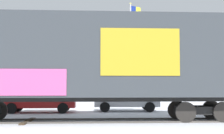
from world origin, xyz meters
name	(u,v)px	position (x,y,z in m)	size (l,w,h in m)	color
ground_plane	(84,122)	(0.00, 0.00, 0.00)	(260.00, 260.00, 0.00)	silver
track	(129,120)	(2.05, -0.13, 0.04)	(59.96, 5.85, 0.08)	#4C4742
freight_car	(89,59)	(0.20, 0.00, 2.89)	(15.46, 3.86, 5.04)	#33383D
flagpole	(132,42)	(4.84, 13.26, 5.68)	(1.16, 0.75, 9.26)	silver
hillside	(74,73)	(-0.07, 65.36, 5.01)	(149.21, 30.71, 14.68)	silver
parked_car_red	(39,98)	(-2.57, 5.36, 0.88)	(4.50, 2.08, 1.75)	#B21E1E
parked_car_white	(126,99)	(2.96, 5.78, 0.79)	(4.32, 2.40, 1.62)	silver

